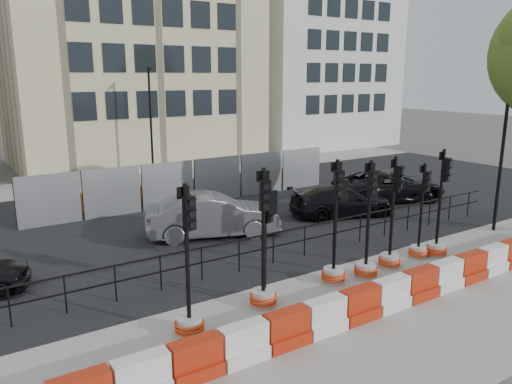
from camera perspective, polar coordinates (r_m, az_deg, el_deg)
ground at (r=15.06m, az=8.41°, el=-8.61°), size 120.00×120.00×0.00m
sidewalk_near at (r=13.17m, az=17.26°, el=-12.36°), size 40.00×6.00×0.02m
road at (r=20.53m, az=-4.61°, el=-2.53°), size 40.00×14.00×0.03m
sidewalk_far at (r=28.56m, az=-13.30°, el=1.62°), size 40.00×4.00×0.02m
building_cream at (r=34.49m, az=-14.45°, el=18.51°), size 15.00×10.06×18.00m
building_white at (r=41.84m, az=6.29°, el=16.44°), size 12.00×9.06×16.00m
kerb_railing at (r=15.69m, az=5.59°, el=-4.97°), size 18.00×0.04×1.00m
heras_fencing at (r=23.10m, az=-6.81°, el=0.83°), size 14.33×1.72×2.00m
lamp_post_far at (r=27.33m, az=-11.92°, el=8.00°), size 0.12×0.56×6.00m
lamp_post_near at (r=19.70m, az=26.46°, el=5.00°), size 0.12×0.56×6.00m
barrier_row at (r=13.14m, az=16.69°, el=-10.68°), size 16.75×0.50×0.80m
traffic_signal_a at (r=11.17m, az=-7.65°, el=-12.69°), size 0.67×0.67×3.41m
traffic_signal_b at (r=12.28m, az=0.91°, el=-9.47°), size 0.69×0.69×3.48m
traffic_signal_c at (r=12.54m, az=1.06°, el=-10.01°), size 0.59×0.59×2.99m
traffic_signal_d at (r=13.80m, az=8.99°, el=-7.07°), size 0.68×0.68×3.43m
traffic_signal_e at (r=14.35m, az=12.54°, el=-6.97°), size 0.66×0.66×3.35m
traffic_signal_f at (r=15.22m, az=15.19°, el=-5.52°), size 0.66×0.66×3.34m
traffic_signal_g at (r=16.34m, az=18.18°, el=-5.09°), size 0.59×0.59×3.00m
traffic_signal_h at (r=16.64m, az=20.04°, el=-4.61°), size 0.67×0.67×3.40m
car_b at (r=17.58m, az=-5.00°, el=-2.69°), size 4.52×5.66×1.53m
car_c at (r=20.38m, az=9.80°, el=-1.05°), size 4.21×5.26×1.23m
car_d at (r=23.31m, az=14.99°, el=0.68°), size 5.35×6.40×1.39m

